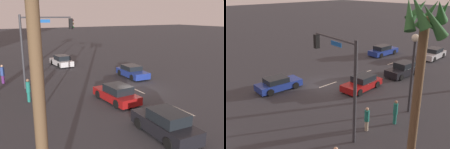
# 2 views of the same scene
# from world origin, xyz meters

# --- Properties ---
(ground_plane) EXTENTS (220.00, 220.00, 0.00)m
(ground_plane) POSITION_xyz_m (0.00, 0.00, 0.00)
(ground_plane) COLOR #333338
(lane_stripe_0) EXTENTS (1.95, 0.14, 0.01)m
(lane_stripe_0) POSITION_xyz_m (-18.00, 0.00, 0.01)
(lane_stripe_0) COLOR silver
(lane_stripe_0) RESTS_ON ground_plane
(lane_stripe_1) EXTENTS (2.43, 0.14, 0.01)m
(lane_stripe_1) POSITION_xyz_m (-11.20, 0.00, 0.01)
(lane_stripe_1) COLOR silver
(lane_stripe_1) RESTS_ON ground_plane
(lane_stripe_2) EXTENTS (2.20, 0.14, 0.01)m
(lane_stripe_2) POSITION_xyz_m (-5.68, 0.00, 0.01)
(lane_stripe_2) COLOR silver
(lane_stripe_2) RESTS_ON ground_plane
(lane_stripe_3) EXTENTS (2.26, 0.14, 0.01)m
(lane_stripe_3) POSITION_xyz_m (-0.15, 0.00, 0.01)
(lane_stripe_3) COLOR silver
(lane_stripe_3) RESTS_ON ground_plane
(car_0) EXTENTS (4.38, 1.93, 1.49)m
(car_0) POSITION_xyz_m (-7.92, 3.52, 0.68)
(car_0) COLOR black
(car_0) RESTS_ON ground_plane
(car_1) EXTENTS (4.28, 2.02, 1.25)m
(car_1) POSITION_xyz_m (4.09, -2.29, 0.59)
(car_1) COLOR navy
(car_1) RESTS_ON ground_plane
(car_2) EXTENTS (4.74, 1.95, 1.39)m
(car_2) POSITION_xyz_m (-13.38, -3.31, 0.64)
(car_2) COLOR navy
(car_2) RESTS_ON ground_plane
(car_3) EXTENTS (4.60, 2.04, 1.38)m
(car_3) POSITION_xyz_m (-16.87, 2.42, 0.64)
(car_3) COLOR #B7B7BC
(car_3) RESTS_ON ground_plane
(car_4) EXTENTS (4.38, 2.04, 1.34)m
(car_4) POSITION_xyz_m (-1.78, 3.03, 0.61)
(car_4) COLOR maroon
(car_4) RESTS_ON ground_plane
(traffic_signal) EXTENTS (0.93, 4.66, 6.52)m
(traffic_signal) POSITION_xyz_m (4.94, 7.01, 4.39)
(traffic_signal) COLOR #38383D
(traffic_signal) RESTS_ON ground_plane
(streetlamp) EXTENTS (0.56, 0.56, 6.11)m
(streetlamp) POSITION_xyz_m (-0.93, 8.60, 4.28)
(streetlamp) COLOR #2D2D33
(streetlamp) RESTS_ON ground_plane
(pedestrian_1) EXTENTS (0.46, 0.46, 1.72)m
(pedestrian_1) POSITION_xyz_m (3.54, 8.14, 0.91)
(pedestrian_1) COLOR #B2A58C
(pedestrian_1) RESTS_ON ground_plane
(pedestrian_2) EXTENTS (0.42, 0.42, 1.81)m
(pedestrian_2) POSITION_xyz_m (1.39, 8.93, 0.97)
(pedestrian_2) COLOR #1E7266
(pedestrian_2) RESTS_ON ground_plane
(palm_tree_1) EXTENTS (2.59, 2.53, 9.10)m
(palm_tree_1) POSITION_xyz_m (3.99, 11.84, 6.66)
(palm_tree_1) COLOR brown
(palm_tree_1) RESTS_ON ground_plane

